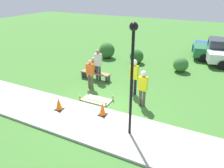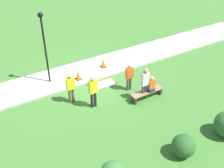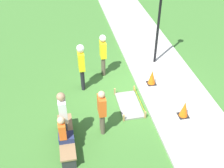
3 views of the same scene
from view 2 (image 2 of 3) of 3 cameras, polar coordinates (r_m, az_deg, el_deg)
ground_plane at (r=16.09m, az=-5.12°, el=0.04°), size 60.00×60.00×0.00m
sidewalk at (r=17.02m, az=-6.99°, el=2.16°), size 28.00×2.47×0.10m
wet_concrete_patch at (r=15.92m, az=-1.93°, el=-0.09°), size 1.49×0.79×0.27m
traffic_cone_near_patch at (r=17.34m, az=-1.76°, el=4.35°), size 0.34×0.34×0.59m
traffic_cone_far_patch at (r=16.23m, az=-6.90°, el=1.87°), size 0.34×0.34×0.59m
park_bench at (r=14.85m, az=7.10°, el=-1.83°), size 1.84×0.44×0.44m
person_seated_on_bench at (r=14.65m, az=7.92°, el=-0.20°), size 0.36×0.44×0.89m
worker_supervisor at (r=13.71m, az=-3.88°, el=-0.83°), size 0.40×0.27×1.87m
worker_assistant at (r=14.20m, az=-8.45°, el=-0.22°), size 0.40×0.25×1.76m
bystander_in_orange_shirt at (r=15.10m, az=3.54°, el=1.69°), size 0.40×0.22×1.60m
bystander_in_gray_shirt at (r=14.33m, az=6.68°, el=0.35°), size 0.40×0.24×1.86m
lamppost_near at (r=15.21m, az=-13.70°, el=8.92°), size 0.28×0.28×4.07m
shrub_rounded_far at (r=12.00m, az=14.32°, el=-12.09°), size 0.99×0.99×0.99m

